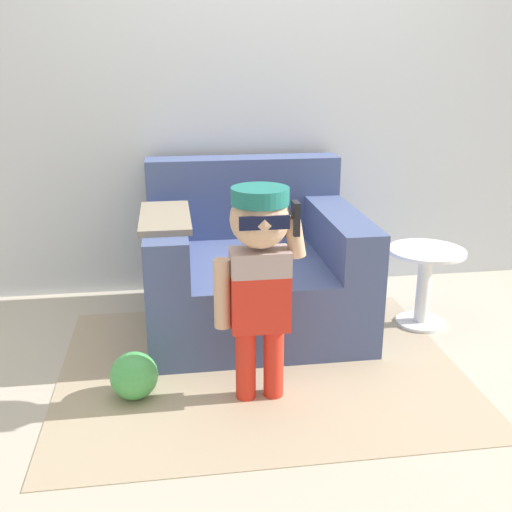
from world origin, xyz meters
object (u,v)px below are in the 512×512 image
at_px(person_child, 259,263).
at_px(side_table, 424,279).
at_px(armchair, 251,267).
at_px(toy_ball, 134,376).

distance_m(person_child, side_table, 1.19).
bearing_deg(person_child, armchair, 84.52).
bearing_deg(armchair, toy_ball, -129.67).
xyz_separation_m(person_child, side_table, (0.97, 0.59, -0.35)).
bearing_deg(side_table, person_child, -148.69).
height_order(person_child, side_table, person_child).
xyz_separation_m(armchair, side_table, (0.89, -0.20, -0.04)).
relative_size(armchair, person_child, 1.23).
distance_m(armchair, side_table, 0.92).
xyz_separation_m(side_table, toy_ball, (-1.49, -0.52, -0.16)).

